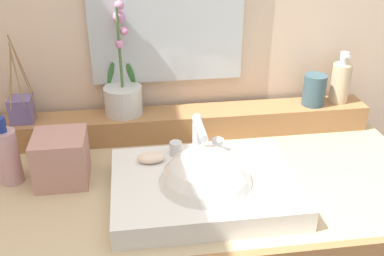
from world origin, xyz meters
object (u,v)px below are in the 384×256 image
soap_dispenser (341,82)px  lotion_bottle (7,155)px  sink_basin (205,190)px  reed_diffuser (21,108)px  potted_plant (123,92)px  tumbler_cup (314,90)px  soap_bar (151,157)px  tissue_box (61,158)px

soap_dispenser → lotion_bottle: soap_dispenser is taller
sink_basin → reed_diffuser: (-0.47, 0.34, 0.09)m
potted_plant → tumbler_cup: bearing=-2.2°
sink_basin → soap_dispenser: bearing=35.4°
lotion_bottle → soap_dispenser: bearing=11.8°
soap_bar → tissue_box: (-0.22, 0.03, -0.00)m
sink_basin → soap_bar: 0.16m
potted_plant → soap_dispenser: (0.67, -0.01, 0.00)m
sink_basin → potted_plant: 0.42m
potted_plant → tissue_box: bearing=-126.1°
soap_bar → tumbler_cup: tumbler_cup is taller
soap_bar → tumbler_cup: size_ratio=0.73×
soap_dispenser → lotion_bottle: bearing=-168.2°
sink_basin → reed_diffuser: reed_diffuser is taller
soap_bar → soap_dispenser: size_ratio=0.44×
lotion_bottle → reed_diffuser: bearing=88.6°
tissue_box → tumbler_cup: bearing=15.1°
potted_plant → tumbler_cup: 0.58m
soap_dispenser → reed_diffuser: reed_diffuser is taller
soap_bar → sink_basin: bearing=-39.8°
soap_dispenser → tumbler_cup: size_ratio=1.66×
reed_diffuser → lotion_bottle: 0.20m
potted_plant → lotion_bottle: 0.37m
sink_basin → tissue_box: 0.37m
soap_dispenser → lotion_bottle: 0.98m
sink_basin → soap_dispenser: (0.48, 0.34, 0.12)m
potted_plant → soap_dispenser: 0.67m
soap_dispenser → potted_plant: bearing=179.2°
soap_bar → tissue_box: bearing=172.3°
lotion_bottle → tumbler_cup: bearing=12.2°
sink_basin → reed_diffuser: bearing=144.6°
potted_plant → lotion_bottle: (-0.29, -0.21, -0.07)m
reed_diffuser → soap_bar: bearing=-33.8°
soap_bar → lotion_bottle: (-0.36, 0.04, 0.01)m
soap_dispenser → tumbler_cup: (-0.09, -0.01, -0.02)m
potted_plant → reed_diffuser: size_ratio=1.29×
tissue_box → soap_bar: bearing=-7.7°
sink_basin → reed_diffuser: 0.59m
soap_dispenser → sink_basin: bearing=-144.6°
sink_basin → lotion_bottle: 0.50m
potted_plant → soap_bar: bearing=-75.8°
sink_basin → tumbler_cup: size_ratio=4.58×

